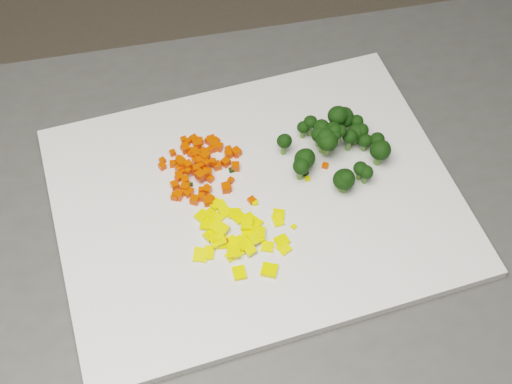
{
  "coord_description": "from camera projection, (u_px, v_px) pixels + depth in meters",
  "views": [
    {
      "loc": [
        -0.01,
        -0.24,
        1.65
      ],
      "look_at": [
        0.07,
        0.28,
        0.92
      ],
      "focal_mm": 50.0,
      "sensor_mm": 36.0,
      "label": 1
    }
  ],
  "objects": [
    {
      "name": "stray_bit_2",
      "position": [
        252.0,
        200.0,
        0.9
      ],
      "size": [
        0.01,
        0.01,
        0.01
      ],
      "primitive_type": "cube",
      "rotation": [
        0.0,
        0.0,
        0.47
      ],
      "color": "#ED2F02",
      "rests_on": "cutting_board"
    },
    {
      "name": "broccoli_floret_18",
      "position": [
        356.0,
        126.0,
        0.95
      ],
      "size": [
        0.02,
        0.02,
        0.03
      ],
      "primitive_type": null,
      "color": "black",
      "rests_on": "broccoli_pile"
    },
    {
      "name": "carrot_cube_23",
      "position": [
        205.0,
        173.0,
        0.91
      ],
      "size": [
        0.01,
        0.01,
        0.01
      ],
      "primitive_type": "cube",
      "rotation": [
        0.0,
        0.0,
        0.46
      ],
      "color": "#ED2F02",
      "rests_on": "carrot_pile"
    },
    {
      "name": "pepper_chunk_2",
      "position": [
        225.0,
        212.0,
        0.89
      ],
      "size": [
        0.02,
        0.02,
        0.01
      ],
      "primitive_type": "cube",
      "rotation": [
        0.06,
        0.03,
        0.55
      ],
      "color": "yellow",
      "rests_on": "pepper_pile"
    },
    {
      "name": "carrot_cube_7",
      "position": [
        178.0,
        178.0,
        0.92
      ],
      "size": [
        0.01,
        0.01,
        0.01
      ],
      "primitive_type": "cube",
      "rotation": [
        0.0,
        0.0,
        2.38
      ],
      "color": "#ED2F02",
      "rests_on": "carrot_pile"
    },
    {
      "name": "carrot_cube_20",
      "position": [
        215.0,
        147.0,
        0.95
      ],
      "size": [
        0.01,
        0.01,
        0.01
      ],
      "primitive_type": "cube",
      "rotation": [
        0.0,
        0.0,
        0.43
      ],
      "color": "#ED2F02",
      "rests_on": "carrot_pile"
    },
    {
      "name": "pepper_chunk_26",
      "position": [
        238.0,
        243.0,
        0.86
      ],
      "size": [
        0.02,
        0.02,
        0.0
      ],
      "primitive_type": "cube",
      "rotation": [
        -0.02,
        0.02,
        0.45
      ],
      "color": "yellow",
      "rests_on": "pepper_pile"
    },
    {
      "name": "carrot_cube_66",
      "position": [
        188.0,
        171.0,
        0.91
      ],
      "size": [
        0.01,
        0.01,
        0.01
      ],
      "primitive_type": "cube",
      "rotation": [
        0.0,
        0.0,
        2.37
      ],
      "color": "#ED2F02",
      "rests_on": "carrot_pile"
    },
    {
      "name": "carrot_cube_33",
      "position": [
        201.0,
        190.0,
        0.91
      ],
      "size": [
        0.01,
        0.01,
        0.01
      ],
      "primitive_type": "cube",
      "rotation": [
        0.0,
        0.0,
        2.99
      ],
      "color": "#ED2F02",
      "rests_on": "carrot_pile"
    },
    {
      "name": "carrot_cube_59",
      "position": [
        213.0,
        162.0,
        0.92
      ],
      "size": [
        0.01,
        0.01,
        0.01
      ],
      "primitive_type": "cube",
      "rotation": [
        0.0,
        0.0,
        2.79
      ],
      "color": "#ED2F02",
      "rests_on": "carrot_pile"
    },
    {
      "name": "broccoli_floret_20",
      "position": [
        336.0,
        119.0,
        0.93
      ],
      "size": [
        0.04,
        0.04,
        0.04
      ],
      "primitive_type": null,
      "color": "black",
      "rests_on": "broccoli_pile"
    },
    {
      "name": "carrot_cube_49",
      "position": [
        210.0,
        199.0,
        0.9
      ],
      "size": [
        0.01,
        0.01,
        0.01
      ],
      "primitive_type": "cube",
      "rotation": [
        0.0,
        0.0,
        2.33
      ],
      "color": "#ED2F02",
      "rests_on": "carrot_pile"
    },
    {
      "name": "pepper_chunk_31",
      "position": [
        239.0,
        273.0,
        0.84
      ],
      "size": [
        0.02,
        0.02,
        0.01
      ],
      "primitive_type": "cube",
      "rotation": [
        -0.05,
        0.05,
        1.64
      ],
      "color": "yellow",
      "rests_on": "pepper_pile"
    },
    {
      "name": "stray_bit_6",
      "position": [
        191.0,
        184.0,
        0.91
      ],
      "size": [
        0.01,
        0.01,
        0.0
      ],
      "primitive_type": "cube",
      "rotation": [
        0.0,
        0.0,
        1.46
      ],
      "color": "black",
      "rests_on": "cutting_board"
    },
    {
      "name": "broccoli_floret_1",
      "position": [
        376.0,
        143.0,
        0.94
      ],
      "size": [
        0.03,
        0.03,
        0.03
      ],
      "primitive_type": null,
      "color": "black",
      "rests_on": "broccoli_pile"
    },
    {
      "name": "pepper_chunk_19",
      "position": [
        235.0,
        254.0,
        0.85
      ],
      "size": [
        0.02,
        0.02,
        0.01
      ],
      "primitive_type": "cube",
      "rotation": [
        0.09,
        0.01,
        0.43
      ],
      "color": "yellow",
      "rests_on": "pepper_pile"
    },
    {
      "name": "broccoli_floret_6",
      "position": [
        365.0,
        176.0,
        0.91
      ],
      "size": [
        0.02,
        0.02,
        0.03
      ],
      "primitive_type": null,
      "color": "black",
      "rests_on": "broccoli_pile"
    },
    {
      "name": "pepper_chunk_29",
      "position": [
        209.0,
        253.0,
        0.85
      ],
      "size": [
        0.02,
        0.02,
        0.01
      ],
      "primitive_type": "cube",
      "rotation": [
        0.06,
        -0.07,
        1.35
      ],
      "color": "yellow",
      "rests_on": "pepper_pile"
    },
    {
      "name": "carrot_cube_13",
      "position": [
        192.0,
        139.0,
        0.96
      ],
      "size": [
        0.01,
        0.01,
        0.01
      ],
      "primitive_type": "cube",
      "rotation": [
        0.0,
        0.0,
        0.7
      ],
      "color": "#ED2F02",
      "rests_on": "carrot_pile"
    },
    {
      "name": "pepper_chunk_17",
      "position": [
        284.0,
        248.0,
        0.86
      ],
      "size": [
        0.02,
        0.02,
        0.01
      ],
      "primitive_type": "cube",
      "rotation": [
        -0.13,
        -0.02,
        2.07
      ],
      "color": "yellow",
      "rests_on": "pepper_pile"
    },
    {
      "name": "carrot_cube_2",
      "position": [
        208.0,
        202.0,
        0.89
      ],
      "size": [
        0.01,
        0.01,
        0.01
      ],
      "primitive_type": "cube",
      "rotation": [
        0.0,
        0.0,
        1.53
      ],
      "color": "#ED2F02",
      "rests_on": "carrot_pile"
    },
    {
      "name": "pepper_chunk_20",
      "position": [
        202.0,
        216.0,
        0.88
      ],
      "size": [
        0.02,
        0.02,
        0.01
      ],
      "primitive_type": "cube",
      "rotation": [
        -0.07,
        0.05,
        0.71
      ],
      "color": "yellow",
      "rests_on": "pepper_pile"
    },
    {
      "name": "pepper_chunk_16",
      "position": [
        249.0,
        248.0,
        0.85
      ],
      "size": [
        0.02,
        0.02,
        0.01
      ],
      "primitive_type": "cube",
      "rotation": [
        -0.14,
        0.02,
        1.99
      ],
      "color": "yellow",
      "rests_on": "pepper_pile"
    },
    {
      "name": "carrot_cube_77",
      "position": [
        196.0,
        169.0,
        0.91
      ],
      "size": [
        0.01,
        0.01,
        0.01
      ],
      "primitive_type": "cube",
      "rotation": [
        0.0,
        0.0,
        0.05
      ],
      "color": "#ED2F02",
      "rests_on": "carrot_pile"
    },
    {
      "name": "carrot_cube_79",
      "position": [
        228.0,
        154.0,
        0.94
      ],
      "size": [
        0.01,
        0.01,
        0.01
      ],
      "primitive_type": "cube",
      "rotation": [
        0.0,
        0.0,
        1.67
      ],
      "color": "#ED2F02",
      "rests_on": "carrot_pile"
    },
    {
      "name": "carrot_cube_50",
      "position": [
        197.0,
        161.0,
        0.93
      ],
      "size": [
        0.01,
        0.01,
        0.01
      ],
      "primitive_type": "cube",
      "rotation": [
        0.0,
        0.0,
        0.32
      ],
      "color": "#ED2F02",
      "rests_on": "carrot_pile"
    },
    {
      "name": "carrot_cube_75",
      "position": [
        211.0,
        150.0,
        0.94
      ],
      "size": [
        0.01,
        0.01,
        0.01
      ],
      "primitive_type": "cube",
      "rotation": [
        0.0,
        0.0,
        1.95
      ],
      "color": "#ED2F02",
      "rests_on": "carrot_pile"
    },
    {
      "name": "carrot_cube_45",
      "position": [
        184.0,
        146.0,
        0.95
      ],
      "size": [
        0.01,
        0.01,
        0.01
      ],
      "primitive_type": "cube",
      "rotation": [
        0.0,
        0.0,
        1.16
      ],
      "color": "#ED2F02",
      "rests_on": "carrot_pile"
    },
    {
      "name": "carrot_cube_19",
      "position": [
        178.0,
        175.0,
        0.92
      ],
      "size": [
        0.01,
        0.01,
        0.01
      ],
      "primitive_type": "cube",
      "rotation": [
        0.0,
        0.0,
        0.11
      ],
      "color": "#ED2F02",
      "rests_on": "carrot_pile"
    },
    {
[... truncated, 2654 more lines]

